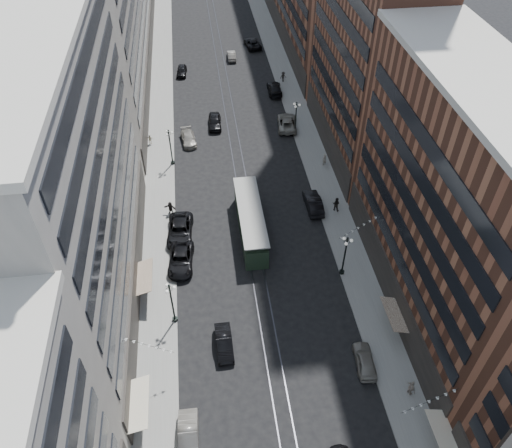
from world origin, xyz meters
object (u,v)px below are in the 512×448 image
car_1 (188,437)px  pedestrian_9 (283,77)px  car_11 (287,122)px  car_2 (181,259)px  car_9 (182,71)px  car_5 (224,343)px  pedestrian_4 (411,388)px  pedestrian_7 (336,204)px  car_4 (365,360)px  car_8 (188,138)px  car_12 (275,88)px  car_extra_0 (252,43)px  lamppost_sw_far (172,302)px  car_14 (232,55)px  pedestrian_5 (170,208)px  lamppost_se_mid (296,118)px  lamppost_sw_mid (170,146)px  lamppost_se_far (345,254)px  car_13 (215,122)px  pedestrian_8 (324,159)px  car_10 (313,203)px  pedestrian_6 (150,139)px  car_7 (180,231)px

car_1 → pedestrian_9: pedestrian_9 is taller
pedestrian_9 → car_11: bearing=-115.9°
car_2 → car_9: car_2 is taller
car_5 → pedestrian_4: 17.53m
pedestrian_7 → pedestrian_9: size_ratio=1.07×
pedestrian_7 → car_4: bearing=115.5°
car_8 → car_12: (15.02, 13.20, 0.11)m
car_1 → car_extra_0: 78.14m
car_9 → lamppost_sw_far: bearing=-86.4°
car_11 → car_14: bearing=-69.1°
car_2 → pedestrian_5: size_ratio=3.34×
lamppost_se_mid → car_9: (-16.53, 22.27, -2.37)m
lamppost_sw_mid → car_extra_0: (16.00, 37.21, -2.31)m
lamppost_sw_mid → car_2: 19.44m
lamppost_se_far → car_13: (-11.81, 32.15, -2.27)m
car_11 → pedestrian_5: size_ratio=3.43×
lamppost_se_far → pedestrian_4: (2.36, -14.81, -2.01)m
car_extra_0 → car_1: bearing=71.0°
car_4 → pedestrian_7: 21.91m
lamppost_sw_far → car_5: size_ratio=1.24×
pedestrian_7 → pedestrian_8: pedestrian_7 is taller
car_10 → car_4: bearing=89.2°
car_2 → car_5: size_ratio=1.30×
car_4 → pedestrian_8: 31.45m
lamppost_se_far → car_extra_0: lamppost_se_far is taller
car_10 → pedestrian_6: car_10 is taller
car_12 → pedestrian_9: bearing=-118.3°
car_4 → pedestrian_4: (3.16, -3.44, 0.36)m
car_2 → pedestrian_7: bearing=24.0°
lamppost_se_far → pedestrian_6: (-21.58, 28.37, -2.19)m
lamppost_se_far → lamppost_se_mid: (0.00, 28.00, 0.00)m
lamppost_se_mid → car_7: lamppost_se_mid is taller
car_8 → pedestrian_7: (17.89, -17.86, 0.42)m
car_1 → pedestrian_8: (20.01, 36.36, 0.32)m
car_12 → car_8: bearing=43.6°
lamppost_se_mid → pedestrian_7: bearing=-83.9°
car_9 → car_11: car_11 is taller
car_9 → pedestrian_7: (18.41, -39.89, 0.39)m
car_2 → car_7: car_7 is taller
car_9 → car_11: 25.29m
pedestrian_6 → pedestrian_7: (23.47, -17.99, 0.21)m
car_1 → car_4: bearing=18.4°
lamppost_sw_mid → pedestrian_6: bearing=120.6°
car_8 → car_7: bearing=-101.3°
car_5 → pedestrian_6: 36.99m
car_1 → car_8: 44.73m
car_9 → pedestrian_5: (-2.17, -37.79, 0.30)m
car_11 → pedestrian_8: 11.11m
pedestrian_4 → car_11: pedestrian_4 is taller
pedestrian_4 → car_10: bearing=-4.6°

